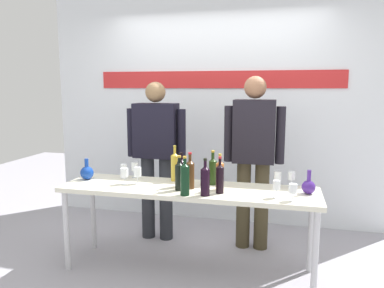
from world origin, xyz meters
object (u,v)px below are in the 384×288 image
(wine_bottle_5, at_px, (175,166))
(wine_glass_right_0, at_px, (291,176))
(wine_bottle_2, at_px, (220,174))
(wine_bottle_4, at_px, (213,170))
(wine_bottle_0, at_px, (179,175))
(wine_bottle_6, at_px, (181,172))
(wine_glass_left_0, at_px, (138,172))
(wine_glass_left_2, at_px, (124,168))
(wine_glass_right_1, at_px, (278,176))
(wine_glass_right_2, at_px, (293,189))
(wine_bottle_8, at_px, (220,178))
(wine_glass_left_1, at_px, (124,173))
(wine_glass_right_3, at_px, (277,185))
(decanter_blue_right, at_px, (309,186))
(wine_glass_left_3, at_px, (135,167))
(wine_bottle_3, at_px, (190,173))
(presenter_right, at_px, (254,152))
(decanter_blue_left, at_px, (87,172))
(wine_bottle_1, at_px, (205,180))
(display_table, at_px, (188,195))
(wine_bottle_7, at_px, (185,178))
(presenter_left, at_px, (156,150))

(wine_bottle_5, relative_size, wine_glass_right_0, 2.35)
(wine_bottle_2, relative_size, wine_bottle_4, 1.01)
(wine_bottle_0, height_order, wine_glass_right_0, wine_bottle_0)
(wine_bottle_6, relative_size, wine_glass_left_0, 2.00)
(wine_glass_left_2, xyz_separation_m, wine_glass_right_1, (1.42, 0.02, 0.00))
(wine_bottle_2, distance_m, wine_glass_right_2, 0.62)
(wine_bottle_0, relative_size, wine_bottle_8, 0.97)
(wine_glass_left_1, relative_size, wine_glass_right_3, 1.04)
(wine_bottle_4, relative_size, wine_bottle_6, 1.02)
(wine_bottle_5, distance_m, wine_bottle_8, 0.56)
(decanter_blue_right, height_order, wine_glass_right_2, decanter_blue_right)
(decanter_blue_right, bearing_deg, wine_glass_left_3, 173.67)
(wine_glass_right_2, bearing_deg, wine_bottle_3, 169.64)
(wine_bottle_0, distance_m, wine_glass_right_1, 0.85)
(wine_bottle_2, bearing_deg, wine_bottle_8, -80.10)
(presenter_right, distance_m, wine_bottle_6, 0.84)
(decanter_blue_left, height_order, presenter_right, presenter_right)
(wine_bottle_4, height_order, wine_glass_right_3, wine_bottle_4)
(wine_glass_left_0, height_order, wine_glass_right_0, wine_glass_left_0)
(presenter_right, distance_m, wine_glass_left_3, 1.17)
(wine_bottle_1, height_order, wine_glass_right_1, wine_bottle_1)
(wine_glass_left_2, height_order, wine_glass_right_2, wine_glass_left_2)
(wine_glass_right_2, bearing_deg, wine_glass_left_2, 167.08)
(wine_glass_left_0, bearing_deg, display_table, -1.82)
(wine_bottle_1, height_order, wine_bottle_6, same)
(wine_bottle_1, bearing_deg, wine_glass_left_3, 151.40)
(decanter_blue_right, xyz_separation_m, wine_bottle_7, (-0.96, -0.28, 0.08))
(display_table, xyz_separation_m, wine_glass_right_3, (0.75, -0.12, 0.17))
(wine_bottle_0, distance_m, wine_glass_right_2, 0.92)
(display_table, bearing_deg, wine_bottle_5, 131.08)
(presenter_right, relative_size, wine_bottle_0, 5.86)
(display_table, distance_m, wine_bottle_1, 0.34)
(wine_bottle_1, xyz_separation_m, wine_glass_left_2, (-0.87, 0.38, -0.03))
(presenter_right, height_order, wine_glass_left_2, presenter_right)
(presenter_right, distance_m, wine_bottle_8, 0.78)
(wine_glass_left_3, height_order, wine_glass_right_2, wine_glass_left_3)
(presenter_left, xyz_separation_m, wine_bottle_4, (0.70, -0.49, -0.08))
(wine_glass_left_0, height_order, wine_glass_left_2, wine_glass_left_0)
(wine_bottle_3, relative_size, wine_glass_right_2, 2.36)
(wine_bottle_5, xyz_separation_m, wine_glass_right_3, (0.93, -0.32, -0.04))
(display_table, bearing_deg, wine_bottle_8, -19.37)
(wine_bottle_2, relative_size, wine_bottle_8, 1.02)
(presenter_right, bearing_deg, wine_bottle_3, -126.24)
(presenter_left, distance_m, presenter_right, 1.01)
(wine_bottle_2, xyz_separation_m, wine_glass_right_3, (0.47, -0.11, -0.04))
(decanter_blue_right, distance_m, wine_glass_right_1, 0.29)
(wine_glass_right_1, bearing_deg, wine_glass_right_0, 8.38)
(wine_bottle_0, bearing_deg, wine_glass_right_0, 18.62)
(wine_bottle_0, xyz_separation_m, wine_bottle_7, (0.08, -0.14, 0.01))
(presenter_right, height_order, wine_glass_right_3, presenter_right)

